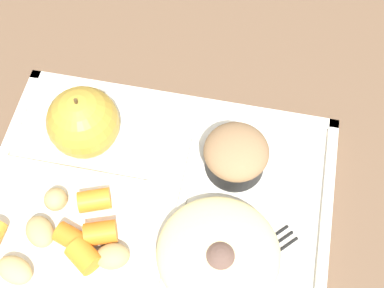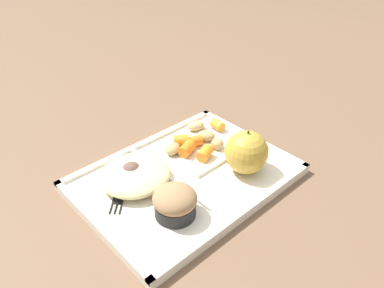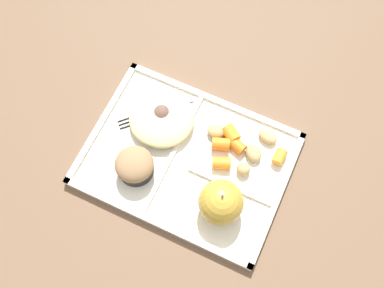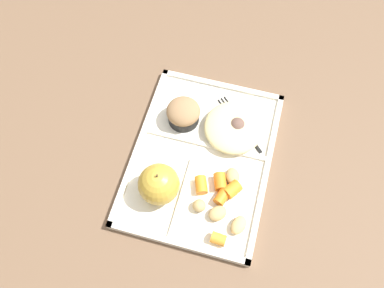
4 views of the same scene
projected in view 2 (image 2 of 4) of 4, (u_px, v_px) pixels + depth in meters
ground at (186, 181)px, 0.68m from camera, size 6.00×6.00×0.00m
lunch_tray at (186, 178)px, 0.68m from camera, size 0.37×0.27×0.02m
green_apple at (246, 152)px, 0.67m from camera, size 0.08×0.08×0.08m
bran_muffin at (175, 202)px, 0.58m from camera, size 0.07×0.07×0.05m
carrot_slice_tilted at (195, 141)px, 0.75m from camera, size 0.03×0.03×0.02m
carrot_slice_small at (205, 153)px, 0.71m from camera, size 0.04×0.03×0.02m
carrot_slice_center at (187, 149)px, 0.72m from camera, size 0.04×0.03×0.02m
carrot_slice_back at (218, 125)px, 0.80m from camera, size 0.02×0.03×0.02m
carrot_slice_diagonal at (181, 141)px, 0.75m from camera, size 0.04×0.04×0.03m
potato_chunk_golden at (196, 126)px, 0.80m from camera, size 0.04×0.04×0.02m
potato_chunk_browned at (206, 136)px, 0.77m from camera, size 0.04×0.05×0.02m
potato_chunk_large at (217, 144)px, 0.74m from camera, size 0.03×0.03×0.02m
potato_chunk_small at (173, 149)px, 0.73m from camera, size 0.04×0.04×0.02m
egg_noodle_pile at (135, 175)px, 0.65m from camera, size 0.12×0.12×0.03m
meatball_side at (132, 172)px, 0.65m from camera, size 0.04×0.04×0.04m
meatball_back at (134, 177)px, 0.65m from camera, size 0.03×0.03×0.03m
plastic_fork at (122, 188)px, 0.65m from camera, size 0.12×0.12×0.00m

